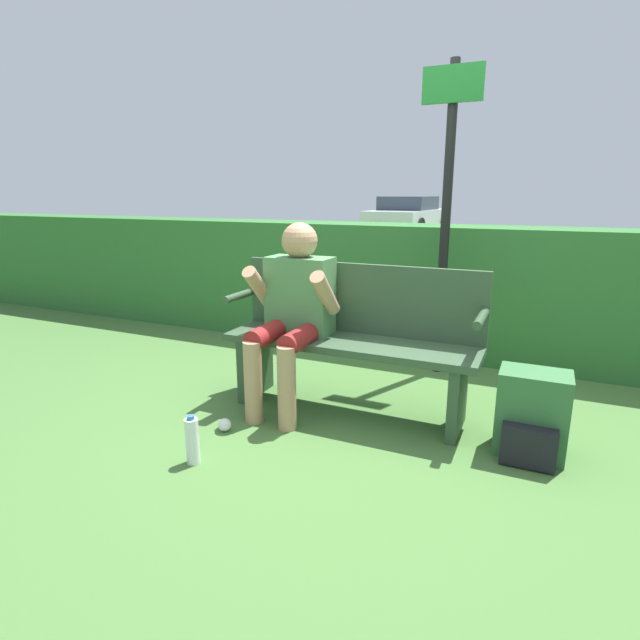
% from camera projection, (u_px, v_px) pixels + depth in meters
% --- Properties ---
extents(ground_plane, '(40.00, 40.00, 0.00)m').
position_uv_depth(ground_plane, '(348.00, 411.00, 3.22)').
color(ground_plane, '#426B33').
extents(hedge_back, '(12.00, 0.54, 1.10)m').
position_uv_depth(hedge_back, '(410.00, 288.00, 4.41)').
color(hedge_back, '#2D662D').
rests_on(hedge_back, ground).
extents(park_bench, '(1.60, 0.42, 0.93)m').
position_uv_depth(park_bench, '(352.00, 337.00, 3.15)').
color(park_bench, '#334C33').
rests_on(park_bench, ground).
extents(person_seated, '(0.55, 0.59, 1.19)m').
position_uv_depth(person_seated, '(293.00, 306.00, 3.14)').
color(person_seated, '#4C7F4C').
rests_on(person_seated, ground).
extents(backpack, '(0.36, 0.33, 0.46)m').
position_uv_depth(backpack, '(531.00, 416.00, 2.64)').
color(backpack, '#336638').
rests_on(backpack, ground).
extents(water_bottle, '(0.07, 0.07, 0.27)m').
position_uv_depth(water_bottle, '(192.00, 441.00, 2.57)').
color(water_bottle, white).
rests_on(water_bottle, ground).
extents(signpost, '(0.42, 0.09, 2.26)m').
position_uv_depth(signpost, '(447.00, 202.00, 3.62)').
color(signpost, black).
rests_on(signpost, ground).
extents(parked_car, '(1.96, 4.04, 1.25)m').
position_uv_depth(parked_car, '(408.00, 217.00, 15.92)').
color(parked_car, silver).
rests_on(parked_car, ground).
extents(litter_crumple, '(0.08, 0.08, 0.08)m').
position_uv_depth(litter_crumple, '(225.00, 425.00, 2.94)').
color(litter_crumple, silver).
rests_on(litter_crumple, ground).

